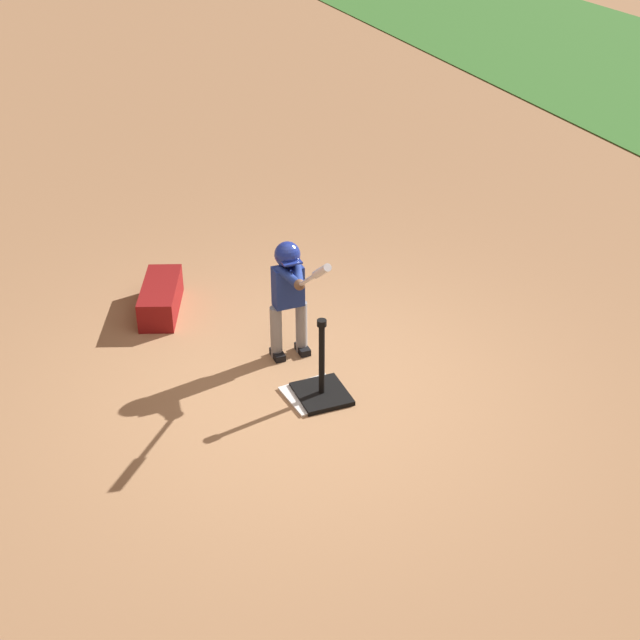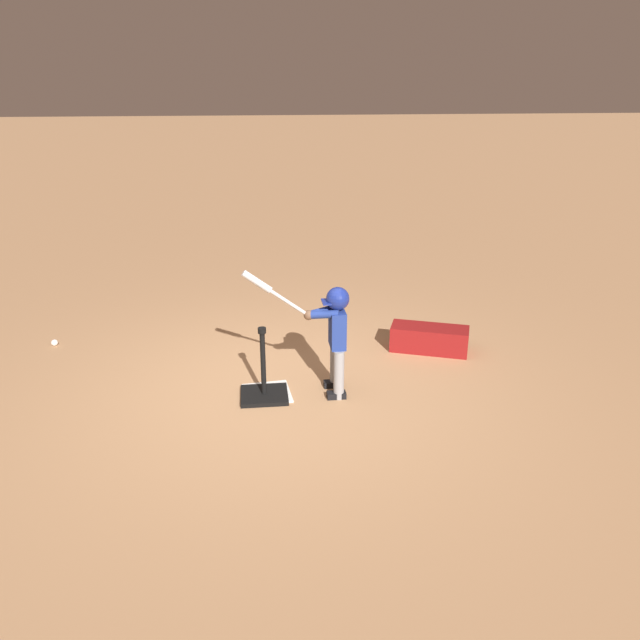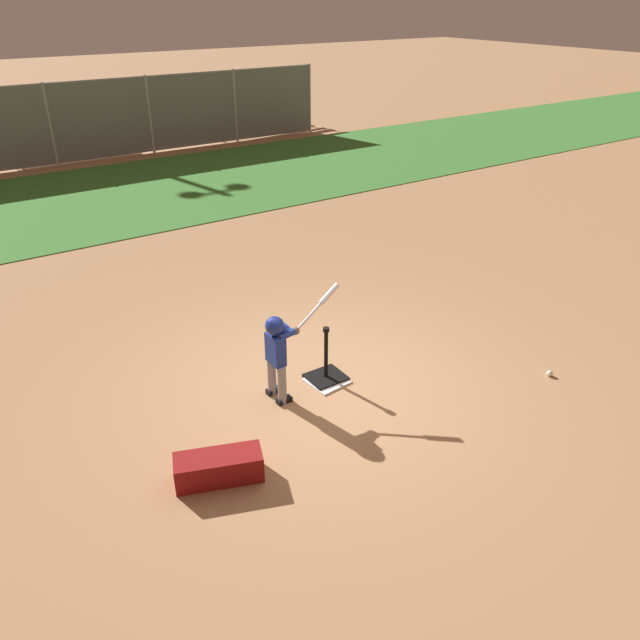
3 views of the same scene
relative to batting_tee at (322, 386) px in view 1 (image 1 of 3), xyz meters
The scene contains 5 objects.
ground_plane 0.22m from the batting_tee, 136.62° to the right, with size 90.00×90.00×0.00m, color #AD7F56.
home_plate 0.11m from the batting_tee, 116.12° to the right, with size 0.44×0.44×0.02m, color white.
batting_tee is the anchor object (origin of this frame).
batter_child 0.88m from the batting_tee, behind, with size 0.97×0.33×1.26m.
equipment_bag 2.05m from the batting_tee, 154.52° to the right, with size 0.84×0.32×0.28m, color maroon.
Camera 1 is at (5.61, -2.06, 4.15)m, focal length 50.00 mm.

